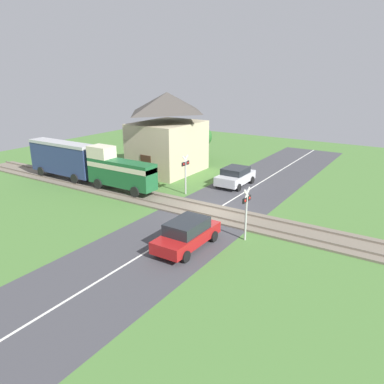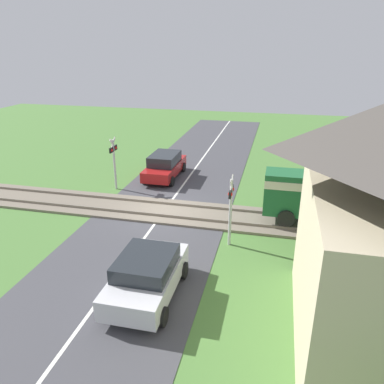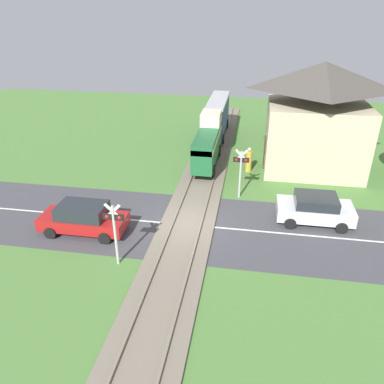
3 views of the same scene
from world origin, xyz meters
TOP-DOWN VIEW (x-y plane):
  - ground_plane at (0.00, 0.00)m, footprint 60.00×60.00m
  - road_surface at (0.00, 0.00)m, footprint 48.00×6.40m
  - track_bed at (0.00, 0.00)m, footprint 2.80×48.00m
  - train at (0.00, 11.40)m, footprint 1.58×12.83m
  - car_near_crossing at (-4.95, -1.44)m, footprint 4.24×1.86m
  - car_far_side at (6.42, 1.44)m, footprint 3.82×2.03m
  - crossing_signal_west_approach at (-2.45, -3.60)m, footprint 0.90×0.18m
  - crossing_signal_east_approach at (2.45, 3.60)m, footprint 0.90×0.18m
  - station_building at (7.04, 8.59)m, footprint 6.78×5.30m
  - pedestrian_by_station at (2.85, 7.56)m, footprint 0.42×0.42m
  - tree_by_station at (12.68, 8.49)m, footprint 2.17×2.17m

SIDE VIEW (x-z plane):
  - ground_plane at x=0.00m, z-range 0.00..0.00m
  - road_surface at x=0.00m, z-range 0.00..0.02m
  - track_bed at x=0.00m, z-range -0.05..0.19m
  - pedestrian_by_station at x=2.85m, z-range -0.07..1.61m
  - car_far_side at x=6.42m, z-range 0.04..1.53m
  - car_near_crossing at x=-4.95m, z-range 0.03..1.55m
  - train at x=0.00m, z-range 0.27..3.45m
  - crossing_signal_west_approach at x=-2.45m, z-range 0.43..3.41m
  - crossing_signal_east_approach at x=2.45m, z-range 0.43..3.41m
  - tree_by_station at x=12.68m, z-range 0.65..4.16m
  - station_building at x=7.04m, z-range -0.07..7.02m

